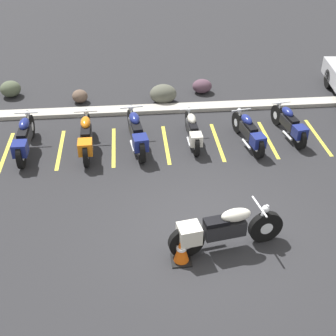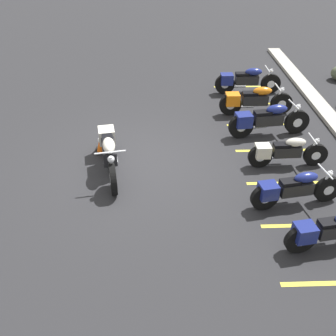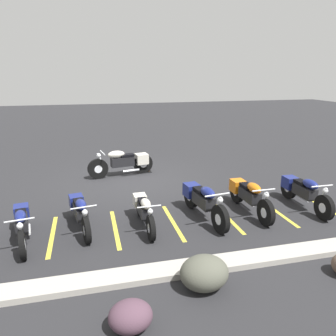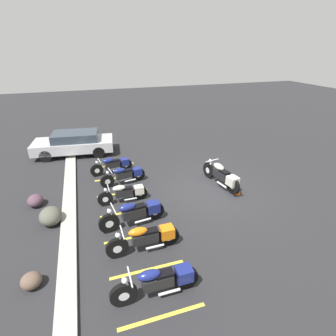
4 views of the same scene
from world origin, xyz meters
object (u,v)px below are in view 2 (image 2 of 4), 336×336
(parked_bike_4, at_px, (293,189))
(parked_bike_3, at_px, (284,152))
(motorcycle_cream_featured, at_px, (109,151))
(traffic_cone, at_px, (102,142))
(parked_bike_0, at_px, (245,80))
(parked_bike_1, at_px, (253,100))
(parked_bike_2, at_px, (266,120))
(parked_bike_5, at_px, (332,230))

(parked_bike_4, bearing_deg, parked_bike_3, 70.99)
(motorcycle_cream_featured, xyz_separation_m, traffic_cone, (-0.83, -0.27, -0.22))
(parked_bike_0, height_order, parked_bike_3, parked_bike_0)
(parked_bike_4, bearing_deg, motorcycle_cream_featured, 149.23)
(traffic_cone, bearing_deg, parked_bike_3, 79.44)
(motorcycle_cream_featured, xyz_separation_m, parked_bike_0, (-4.52, 4.15, -0.04))
(parked_bike_0, distance_m, traffic_cone, 5.76)
(motorcycle_cream_featured, distance_m, traffic_cone, 0.90)
(parked_bike_0, distance_m, parked_bike_3, 4.53)
(motorcycle_cream_featured, relative_size, parked_bike_1, 1.08)
(motorcycle_cream_featured, xyz_separation_m, parked_bike_1, (-2.88, 4.07, -0.04))
(parked_bike_2, bearing_deg, motorcycle_cream_featured, -167.10)
(parked_bike_5, height_order, traffic_cone, parked_bike_5)
(parked_bike_1, bearing_deg, parked_bike_5, -88.44)
(motorcycle_cream_featured, bearing_deg, traffic_cone, -171.48)
(motorcycle_cream_featured, xyz_separation_m, parked_bike_3, (0.01, 4.23, -0.10))
(parked_bike_1, distance_m, parked_bike_4, 4.42)
(parked_bike_0, xyz_separation_m, parked_bike_3, (4.53, 0.09, -0.06))
(motorcycle_cream_featured, xyz_separation_m, parked_bike_2, (-1.54, 4.14, -0.02))
(traffic_cone, bearing_deg, motorcycle_cream_featured, 18.33)
(parked_bike_2, distance_m, traffic_cone, 4.48)
(parked_bike_2, bearing_deg, parked_bike_5, -94.87)
(parked_bike_2, height_order, parked_bike_3, parked_bike_2)
(motorcycle_cream_featured, relative_size, parked_bike_0, 1.08)
(motorcycle_cream_featured, distance_m, parked_bike_4, 4.27)
(parked_bike_3, distance_m, parked_bike_4, 1.55)
(parked_bike_3, height_order, parked_bike_4, parked_bike_4)
(parked_bike_2, relative_size, traffic_cone, 3.74)
(parked_bike_1, bearing_deg, parked_bike_3, -87.85)
(parked_bike_2, distance_m, parked_bike_3, 1.56)
(parked_bike_2, xyz_separation_m, traffic_cone, (0.71, -4.41, -0.19))
(parked_bike_5, bearing_deg, traffic_cone, 132.77)
(parked_bike_0, bearing_deg, parked_bike_4, -91.38)
(parked_bike_1, xyz_separation_m, parked_bike_2, (1.34, 0.07, 0.01))
(parked_bike_0, distance_m, parked_bike_1, 1.64)
(motorcycle_cream_featured, height_order, parked_bike_5, motorcycle_cream_featured)
(parked_bike_1, bearing_deg, traffic_cone, -155.83)
(parked_bike_4, distance_m, parked_bike_5, 1.31)
(motorcycle_cream_featured, bearing_deg, parked_bike_5, 47.36)
(motorcycle_cream_featured, bearing_deg, parked_bike_1, 115.52)
(parked_bike_0, relative_size, parked_bike_1, 0.99)
(parked_bike_5, bearing_deg, parked_bike_4, 96.67)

